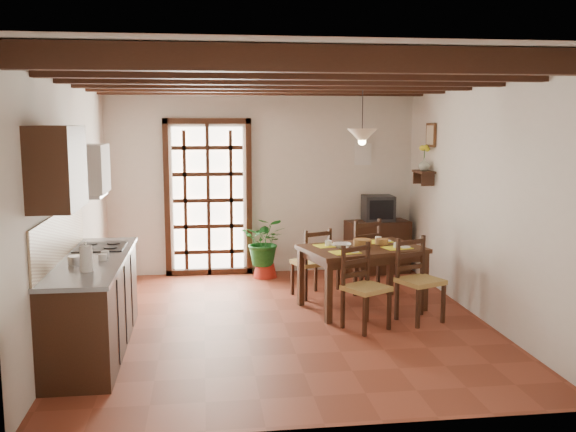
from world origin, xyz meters
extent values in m
plane|color=brown|center=(0.00, 0.00, 0.00)|extent=(5.00, 5.00, 0.00)
cube|color=silver|center=(0.00, 2.50, 1.40)|extent=(4.50, 0.02, 2.80)
cube|color=silver|center=(0.00, -2.50, 1.40)|extent=(4.50, 0.02, 2.80)
cube|color=silver|center=(-2.25, 0.00, 1.40)|extent=(0.02, 5.00, 2.80)
cube|color=silver|center=(2.25, 0.00, 1.40)|extent=(0.02, 5.00, 2.80)
cube|color=white|center=(0.00, 0.00, 2.80)|extent=(4.50, 5.00, 0.02)
cube|color=black|center=(0.00, -2.10, 2.69)|extent=(4.50, 0.14, 0.20)
cube|color=black|center=(0.00, -1.26, 2.69)|extent=(4.50, 0.14, 0.20)
cube|color=black|center=(0.00, -0.42, 2.69)|extent=(4.50, 0.14, 0.20)
cube|color=black|center=(0.00, 0.42, 2.69)|extent=(4.50, 0.14, 0.20)
cube|color=black|center=(0.00, 1.26, 2.69)|extent=(4.50, 0.14, 0.20)
cube|color=black|center=(0.00, 2.10, 2.69)|extent=(4.50, 0.14, 0.20)
cube|color=white|center=(-0.80, 2.49, 1.10)|extent=(1.01, 0.02, 2.11)
cube|color=black|center=(-0.80, 2.44, 2.24)|extent=(1.26, 0.10, 0.08)
cube|color=black|center=(-1.39, 2.44, 1.10)|extent=(0.08, 0.10, 2.28)
cube|color=black|center=(-0.21, 2.44, 1.10)|extent=(0.08, 0.10, 2.28)
cube|color=black|center=(-0.80, 2.42, 1.10)|extent=(1.01, 0.03, 2.02)
cube|color=black|center=(-1.95, -0.60, 0.44)|extent=(0.60, 2.20, 0.88)
cube|color=slate|center=(-1.95, -0.60, 0.90)|extent=(0.64, 2.25, 0.04)
cube|color=tan|center=(-2.23, -0.60, 1.13)|extent=(0.02, 2.20, 0.50)
cube|color=black|center=(-2.08, -1.30, 1.85)|extent=(0.35, 0.80, 0.70)
cube|color=white|center=(-2.05, -0.05, 1.75)|extent=(0.38, 0.60, 0.50)
cube|color=silver|center=(-2.05, -0.05, 1.48)|extent=(0.32, 0.55, 0.04)
cube|color=black|center=(-1.95, -0.05, 0.93)|extent=(0.50, 0.55, 0.02)
cylinder|color=white|center=(-1.90, -1.15, 1.03)|extent=(0.11, 0.11, 0.24)
cylinder|color=silver|center=(-2.05, -0.85, 0.95)|extent=(0.14, 0.14, 0.10)
cube|color=#3D2213|center=(1.00, 0.46, 0.73)|extent=(1.56, 1.21, 0.05)
cube|color=#3D2213|center=(1.00, 0.46, 0.65)|extent=(1.41, 1.09, 0.10)
cube|color=#3D2213|center=(1.52, 1.00, 0.35)|extent=(0.08, 0.08, 0.70)
cube|color=#3D2213|center=(0.29, 0.67, 0.35)|extent=(0.08, 0.08, 0.70)
cube|color=#3D2213|center=(1.71, 0.25, 0.35)|extent=(0.08, 0.08, 0.70)
cube|color=#3D2213|center=(0.49, -0.07, 0.35)|extent=(0.08, 0.08, 0.70)
cube|color=#AB8D49|center=(0.86, -0.32, 0.45)|extent=(0.57, 0.56, 0.05)
cube|color=black|center=(0.77, -0.17, 0.69)|extent=(0.38, 0.24, 0.46)
cube|color=black|center=(0.86, -0.32, 0.23)|extent=(0.54, 0.53, 0.45)
cube|color=#AB8D49|center=(1.52, -0.14, 0.47)|extent=(0.56, 0.55, 0.05)
cube|color=black|center=(1.45, 0.02, 0.70)|extent=(0.41, 0.21, 0.48)
cube|color=black|center=(1.52, -0.14, 0.23)|extent=(0.54, 0.53, 0.47)
cube|color=#AB8D49|center=(0.48, 1.07, 0.44)|extent=(0.53, 0.52, 0.05)
cube|color=black|center=(0.55, 0.92, 0.67)|extent=(0.40, 0.19, 0.45)
cube|color=black|center=(0.48, 1.07, 0.22)|extent=(0.50, 0.49, 0.44)
cube|color=#AB8D49|center=(1.15, 1.25, 0.48)|extent=(0.59, 0.58, 0.05)
cube|color=black|center=(1.23, 1.08, 0.73)|extent=(0.43, 0.22, 0.49)
cube|color=black|center=(1.15, 1.25, 0.24)|extent=(0.56, 0.55, 0.48)
cube|color=yellow|center=(0.66, 0.25, 0.74)|extent=(0.32, 0.24, 0.01)
cube|color=yellow|center=(1.35, 0.25, 0.74)|extent=(0.32, 0.24, 0.01)
cube|color=yellow|center=(0.66, 0.68, 0.74)|extent=(0.32, 0.24, 0.01)
cube|color=yellow|center=(1.35, 0.68, 0.74)|extent=(0.32, 0.24, 0.01)
cylinder|color=olive|center=(1.00, 0.46, 0.79)|extent=(0.22, 0.22, 0.09)
imported|color=white|center=(0.75, 0.45, 0.78)|extent=(0.23, 0.23, 0.05)
cube|color=black|center=(1.68, 2.23, 0.39)|extent=(0.96, 0.53, 0.78)
cube|color=black|center=(1.68, 2.23, 0.97)|extent=(0.44, 0.40, 0.37)
cube|color=black|center=(1.68, 2.03, 0.97)|extent=(0.35, 0.03, 0.28)
cube|color=white|center=(1.50, 2.48, 1.75)|extent=(0.25, 0.03, 0.32)
cone|color=maroon|center=(-0.01, 2.14, 0.11)|extent=(0.35, 0.35, 0.21)
imported|color=#144C19|center=(-0.01, 2.14, 0.57)|extent=(1.93, 1.76, 1.83)
cube|color=black|center=(2.14, 1.60, 1.55)|extent=(0.20, 0.42, 0.03)
cube|color=black|center=(2.14, 1.43, 1.46)|extent=(0.18, 0.03, 0.18)
cube|color=black|center=(2.14, 1.77, 1.46)|extent=(0.18, 0.03, 0.18)
imported|color=#B2BFB2|center=(2.14, 1.60, 1.65)|extent=(0.15, 0.15, 0.15)
sphere|color=yellow|center=(2.14, 1.60, 1.86)|extent=(0.14, 0.14, 0.14)
cylinder|color=#144C19|center=(2.14, 1.60, 1.71)|extent=(0.01, 0.01, 0.28)
cube|color=brown|center=(2.23, 1.60, 2.05)|extent=(0.03, 0.32, 0.32)
cube|color=#C3B292|center=(2.21, 1.60, 2.05)|extent=(0.01, 0.26, 0.26)
cylinder|color=black|center=(1.00, 0.56, 2.45)|extent=(0.01, 0.01, 0.70)
cone|color=#F5E3C5|center=(1.00, 0.56, 2.08)|extent=(0.36, 0.36, 0.14)
sphere|color=#FFD88C|center=(1.00, 0.56, 2.00)|extent=(0.09, 0.09, 0.09)
camera|label=1|loc=(-0.86, -6.87, 2.23)|focal=40.00mm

